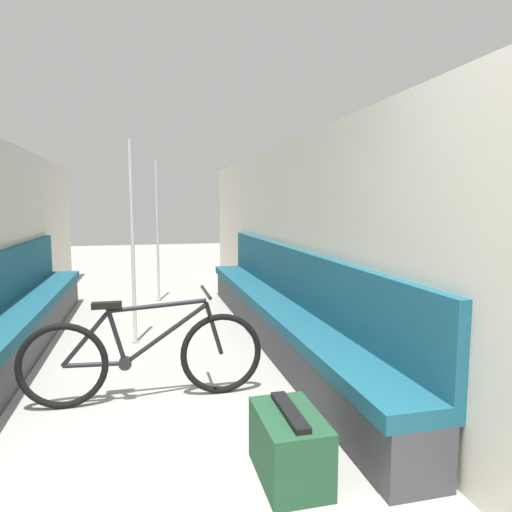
# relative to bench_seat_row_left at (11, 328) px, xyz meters

# --- Properties ---
(wall_right) EXTENTS (0.10, 9.56, 2.06)m
(wall_right) POSITION_rel_bench_seat_row_left_xyz_m (2.71, -0.00, 0.72)
(wall_right) COLOR beige
(wall_right) RESTS_ON ground
(bench_seat_row_left) EXTENTS (0.43, 5.16, 0.97)m
(bench_seat_row_left) POSITION_rel_bench_seat_row_left_xyz_m (0.00, 0.00, 0.00)
(bench_seat_row_left) COLOR #3D3D42
(bench_seat_row_left) RESTS_ON ground
(bench_seat_row_right) EXTENTS (0.43, 5.16, 0.97)m
(bench_seat_row_right) POSITION_rel_bench_seat_row_left_xyz_m (2.48, 0.00, 0.00)
(bench_seat_row_right) COLOR #3D3D42
(bench_seat_row_right) RESTS_ON ground
(bicycle) EXTENTS (1.71, 0.46, 0.79)m
(bicycle) POSITION_rel_bench_seat_row_left_xyz_m (1.16, -1.11, 0.01)
(bicycle) COLOR black
(bicycle) RESTS_ON ground
(grab_pole_near) EXTENTS (0.08, 0.08, 2.04)m
(grab_pole_near) POSITION_rel_bench_seat_row_left_xyz_m (1.06, 0.34, 0.68)
(grab_pole_near) COLOR gray
(grab_pole_near) RESTS_ON ground
(grab_pole_far) EXTENTS (0.08, 0.08, 2.04)m
(grab_pole_far) POSITION_rel_bench_seat_row_left_xyz_m (1.36, 2.36, 0.68)
(grab_pole_far) COLOR gray
(grab_pole_far) RESTS_ON ground
(luggage_bag) EXTENTS (0.31, 0.52, 0.37)m
(luggage_bag) POSITION_rel_bench_seat_row_left_xyz_m (1.88, -2.25, -0.14)
(luggage_bag) COLOR #1E472D
(luggage_bag) RESTS_ON ground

